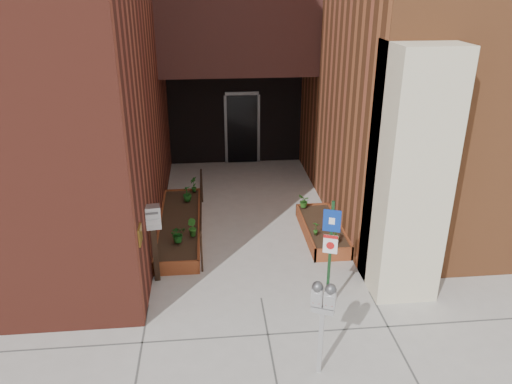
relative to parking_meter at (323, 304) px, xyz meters
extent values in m
plane|color=#9E9991|center=(-0.65, 1.88, -1.18)|extent=(80.00, 80.00, 0.00)
cube|color=beige|center=(1.90, 2.08, 1.02)|extent=(1.10, 1.20, 4.40)
cube|color=#321816|center=(-0.65, 7.88, 2.82)|extent=(4.20, 2.00, 2.00)
cube|color=black|center=(-0.65, 9.28, 0.32)|extent=(4.00, 0.30, 3.00)
cube|color=black|center=(-0.45, 9.10, -0.13)|extent=(0.90, 0.06, 2.10)
cube|color=#B79338|center=(-2.64, 1.68, 0.32)|extent=(0.04, 0.30, 0.30)
cube|color=brown|center=(-2.20, 2.80, -1.03)|extent=(0.90, 0.04, 0.30)
cube|color=brown|center=(-2.20, 6.36, -1.03)|extent=(0.90, 0.04, 0.30)
cube|color=brown|center=(-2.63, 4.58, -1.03)|extent=(0.04, 3.60, 0.30)
cube|color=brown|center=(-1.77, 4.58, -1.03)|extent=(0.04, 3.60, 0.30)
cube|color=black|center=(-2.20, 4.58, -1.05)|extent=(0.82, 3.52, 0.26)
cube|color=brown|center=(0.95, 3.00, -1.03)|extent=(0.80, 0.04, 0.30)
cube|color=brown|center=(0.95, 5.16, -1.03)|extent=(0.80, 0.04, 0.30)
cube|color=brown|center=(0.57, 4.08, -1.03)|extent=(0.04, 2.20, 0.30)
cube|color=brown|center=(1.33, 4.08, -1.03)|extent=(0.04, 2.20, 0.30)
cube|color=black|center=(0.95, 4.08, -1.05)|extent=(0.72, 2.12, 0.26)
cylinder|color=black|center=(-1.70, 2.88, -0.73)|extent=(0.04, 0.04, 0.90)
cylinder|color=black|center=(-1.70, 6.18, -0.73)|extent=(0.04, 0.04, 0.90)
cylinder|color=black|center=(-1.70, 4.53, -0.30)|extent=(0.04, 3.30, 0.04)
cube|color=#B6B7B9|center=(0.00, 0.00, -0.65)|extent=(0.08, 0.08, 1.06)
cube|color=#B6B7B9|center=(0.00, 0.00, -0.08)|extent=(0.34, 0.24, 0.08)
cube|color=#B6B7B9|center=(-0.08, 0.04, 0.11)|extent=(0.19, 0.16, 0.27)
sphere|color=#59595B|center=(-0.08, 0.04, 0.27)|extent=(0.16, 0.16, 0.16)
cube|color=white|center=(-0.10, -0.01, 0.13)|extent=(0.09, 0.04, 0.05)
cube|color=#B21414|center=(-0.10, -0.01, 0.04)|extent=(0.09, 0.04, 0.03)
cube|color=#B6B7B9|center=(0.08, -0.04, 0.11)|extent=(0.19, 0.16, 0.27)
sphere|color=#59595B|center=(0.08, -0.04, 0.27)|extent=(0.16, 0.16, 0.16)
cube|color=white|center=(0.06, -0.09, 0.13)|extent=(0.09, 0.04, 0.05)
cube|color=#B21414|center=(0.06, -0.09, 0.04)|extent=(0.09, 0.04, 0.03)
cube|color=#13361A|center=(0.44, 1.41, -0.14)|extent=(0.06, 0.06, 2.08)
cube|color=navy|center=(0.43, 1.39, 0.57)|extent=(0.27, 0.12, 0.38)
cube|color=white|center=(0.42, 1.38, 0.57)|extent=(0.09, 0.04, 0.11)
cube|color=white|center=(0.43, 1.39, 0.14)|extent=(0.23, 0.10, 0.33)
cube|color=#B21414|center=(0.42, 1.38, 0.28)|extent=(0.22, 0.10, 0.06)
cylinder|color=#B21414|center=(0.42, 1.38, 0.12)|extent=(0.13, 0.06, 0.13)
cube|color=black|center=(-2.55, 2.68, -0.62)|extent=(0.11, 0.11, 1.12)
cube|color=#B8B9BB|center=(-2.55, 2.68, 0.15)|extent=(0.33, 0.26, 0.43)
cube|color=#59595B|center=(-2.53, 2.56, 0.27)|extent=(0.22, 0.04, 0.04)
cube|color=white|center=(-2.53, 2.56, 0.10)|extent=(0.24, 0.04, 0.10)
imported|color=#175218|center=(-2.18, 3.58, -0.70)|extent=(0.41, 0.41, 0.35)
imported|color=#245E1B|center=(-1.90, 3.83, -0.70)|extent=(0.29, 0.29, 0.37)
imported|color=#164F17|center=(-2.05, 5.63, -0.69)|extent=(0.30, 0.30, 0.38)
imported|color=#195418|center=(-1.90, 6.18, -0.68)|extent=(0.26, 0.26, 0.40)
imported|color=#214F16|center=(1.01, 3.23, -0.71)|extent=(0.21, 0.21, 0.33)
imported|color=#245C1A|center=(0.70, 3.61, -0.73)|extent=(0.22, 0.22, 0.30)
imported|color=#28611B|center=(0.70, 4.98, -0.72)|extent=(0.30, 0.30, 0.32)
camera|label=1|loc=(-1.47, -5.55, 4.13)|focal=35.00mm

